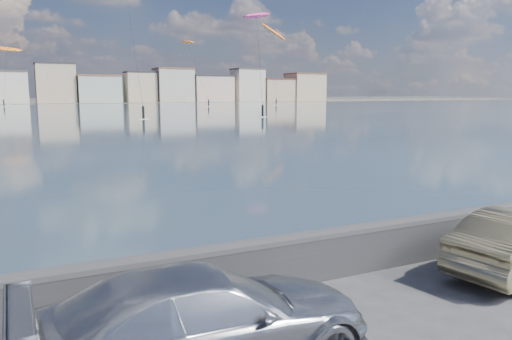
{
  "coord_description": "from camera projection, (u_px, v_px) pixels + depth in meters",
  "views": [
    {
      "loc": [
        -3.76,
        -5.73,
        3.9
      ],
      "look_at": [
        1.0,
        4.0,
        2.2
      ],
      "focal_mm": 35.0,
      "sensor_mm": 36.0,
      "label": 1
    }
  ],
  "objects": [
    {
      "name": "car_silver",
      "position": [
        204.0,
        320.0,
        7.02
      ],
      "size": [
        5.01,
        2.06,
        1.45
      ],
      "primitive_type": "imported",
      "rotation": [
        0.0,
        0.0,
        1.58
      ],
      "color": "#A3A5AB",
      "rests_on": "ground"
    },
    {
      "name": "kitesurfer_12",
      "position": [
        257.0,
        17.0,
        84.68
      ],
      "size": [
        8.34,
        12.47,
        18.05
      ],
      "color": "#E5338C",
      "rests_on": "ground"
    },
    {
      "name": "far_shore_strip",
      "position": [
        22.0,
        103.0,
        184.85
      ],
      "size": [
        500.0,
        60.0,
        0.0
      ],
      "primitive_type": "cube",
      "color": "#4C473D",
      "rests_on": "ground"
    },
    {
      "name": "kitesurfer_9",
      "position": [
        274.0,
        33.0,
        152.6
      ],
      "size": [
        8.89,
        9.82,
        25.2
      ],
      "color": "orange",
      "rests_on": "ground"
    },
    {
      "name": "kitesurfer_13",
      "position": [
        7.0,
        50.0,
        140.12
      ],
      "size": [
        8.15,
        12.7,
        16.94
      ],
      "color": "orange",
      "rests_on": "ground"
    },
    {
      "name": "bay_water",
      "position": [
        35.0,
        114.0,
        88.54
      ],
      "size": [
        500.0,
        177.0,
        0.0
      ],
      "primitive_type": "cube",
      "color": "#2C4251",
      "rests_on": "ground"
    },
    {
      "name": "kitesurfer_5",
      "position": [
        188.0,
        43.0,
        138.17
      ],
      "size": [
        4.48,
        13.7,
        18.48
      ],
      "color": "orange",
      "rests_on": "ground"
    },
    {
      "name": "seawall",
      "position": [
        239.0,
        266.0,
        9.63
      ],
      "size": [
        400.0,
        0.36,
        1.08
      ],
      "color": "#28282B",
      "rests_on": "ground"
    },
    {
      "name": "far_buildings",
      "position": [
        26.0,
        86.0,
        172.06
      ],
      "size": [
        240.79,
        13.26,
        14.6
      ],
      "color": "beige",
      "rests_on": "ground"
    }
  ]
}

